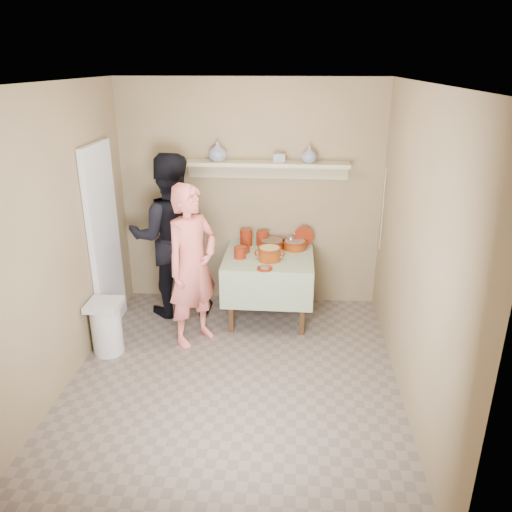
# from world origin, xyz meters

# --- Properties ---
(ground) EXTENTS (3.50, 3.50, 0.00)m
(ground) POSITION_xyz_m (0.00, 0.00, 0.00)
(ground) COLOR #74655B
(ground) RESTS_ON ground
(tile_panel) EXTENTS (0.06, 0.70, 2.00)m
(tile_panel) POSITION_xyz_m (-1.46, 0.95, 1.00)
(tile_panel) COLOR silver
(tile_panel) RESTS_ON ground
(plate_stack_a) EXTENTS (0.14, 0.14, 0.19)m
(plate_stack_a) POSITION_xyz_m (-0.03, 1.56, 0.86)
(plate_stack_a) COLOR maroon
(plate_stack_a) RESTS_ON serving_table
(plate_stack_b) EXTENTS (0.14, 0.14, 0.17)m
(plate_stack_b) POSITION_xyz_m (0.16, 1.58, 0.85)
(plate_stack_b) COLOR maroon
(plate_stack_b) RESTS_ON serving_table
(bowl_stack) EXTENTS (0.13, 0.13, 0.13)m
(bowl_stack) POSITION_xyz_m (-0.06, 1.16, 0.83)
(bowl_stack) COLOR maroon
(bowl_stack) RESTS_ON serving_table
(empty_bowl) EXTENTS (0.16, 0.16, 0.05)m
(empty_bowl) POSITION_xyz_m (-0.04, 1.35, 0.78)
(empty_bowl) COLOR maroon
(empty_bowl) RESTS_ON serving_table
(propped_lid) EXTENTS (0.25, 0.14, 0.23)m
(propped_lid) POSITION_xyz_m (0.63, 1.58, 0.88)
(propped_lid) COLOR maroon
(propped_lid) RESTS_ON serving_table
(vase_right) EXTENTS (0.19, 0.19, 0.18)m
(vase_right) POSITION_xyz_m (0.66, 1.61, 1.81)
(vase_right) COLOR navy
(vase_right) RESTS_ON wall_shelf
(vase_left) EXTENTS (0.28, 0.28, 0.21)m
(vase_left) POSITION_xyz_m (-0.34, 1.61, 1.83)
(vase_left) COLOR navy
(vase_left) RESTS_ON wall_shelf
(ceramic_box) EXTENTS (0.14, 0.10, 0.09)m
(ceramic_box) POSITION_xyz_m (0.33, 1.62, 1.77)
(ceramic_box) COLOR navy
(ceramic_box) RESTS_ON wall_shelf
(person_cook) EXTENTS (0.69, 0.73, 1.68)m
(person_cook) POSITION_xyz_m (-0.48, 0.70, 0.84)
(person_cook) COLOR #E76B63
(person_cook) RESTS_ON ground
(person_helper) EXTENTS (1.04, 0.89, 1.86)m
(person_helper) POSITION_xyz_m (-0.86, 1.33, 0.93)
(person_helper) COLOR black
(person_helper) RESTS_ON ground
(room_shell) EXTENTS (3.04, 3.54, 2.62)m
(room_shell) POSITION_xyz_m (0.00, 0.00, 1.61)
(room_shell) COLOR #917C59
(room_shell) RESTS_ON ground
(serving_table) EXTENTS (0.97, 0.97, 0.76)m
(serving_table) POSITION_xyz_m (0.25, 1.28, 0.64)
(serving_table) COLOR #4C2D16
(serving_table) RESTS_ON ground
(cazuela_meat_a) EXTENTS (0.30, 0.30, 0.10)m
(cazuela_meat_a) POSITION_xyz_m (0.27, 1.50, 0.82)
(cazuela_meat_a) COLOR #692305
(cazuela_meat_a) RESTS_ON serving_table
(cazuela_meat_b) EXTENTS (0.28, 0.28, 0.10)m
(cazuela_meat_b) POSITION_xyz_m (0.53, 1.49, 0.82)
(cazuela_meat_b) COLOR #692305
(cazuela_meat_b) RESTS_ON serving_table
(ladle) EXTENTS (0.08, 0.26, 0.19)m
(ladle) POSITION_xyz_m (0.49, 1.50, 0.87)
(ladle) COLOR silver
(ladle) RESTS_ON cazuela_meat_b
(cazuela_rice) EXTENTS (0.33, 0.25, 0.14)m
(cazuela_rice) POSITION_xyz_m (0.26, 1.12, 0.85)
(cazuela_rice) COLOR #692305
(cazuela_rice) RESTS_ON serving_table
(front_plate) EXTENTS (0.16, 0.16, 0.03)m
(front_plate) POSITION_xyz_m (0.23, 0.86, 0.77)
(front_plate) COLOR maroon
(front_plate) RESTS_ON serving_table
(wall_shelf) EXTENTS (1.80, 0.25, 0.21)m
(wall_shelf) POSITION_xyz_m (0.20, 1.65, 1.67)
(wall_shelf) COLOR #BDB38C
(wall_shelf) RESTS_ON room_shell
(trash_bin) EXTENTS (0.32, 0.32, 0.56)m
(trash_bin) POSITION_xyz_m (-1.31, 0.39, 0.28)
(trash_bin) COLOR silver
(trash_bin) RESTS_ON ground
(electrical_cord) EXTENTS (0.01, 0.05, 0.90)m
(electrical_cord) POSITION_xyz_m (1.47, 1.48, 1.25)
(electrical_cord) COLOR silver
(electrical_cord) RESTS_ON wall_shelf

